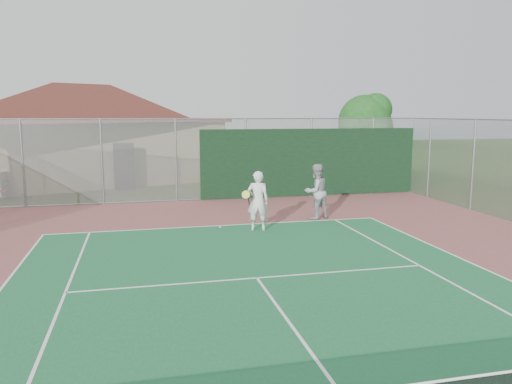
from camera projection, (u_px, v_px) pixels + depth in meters
back_fence at (248, 161)px, 21.73m from camera, size 20.08×0.11×3.53m
side_fence_right at (473, 165)px, 19.19m from camera, size 0.08×9.00×3.50m
clubhouse at (84, 123)px, 27.78m from camera, size 16.73×13.62×6.25m
tree at (366, 123)px, 27.84m from camera, size 3.47×3.29×4.84m
player_white_front at (258, 201)px, 15.87m from camera, size 1.05×0.80×1.91m
player_grey_back at (316, 192)px, 17.58m from camera, size 1.14×1.02×1.95m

